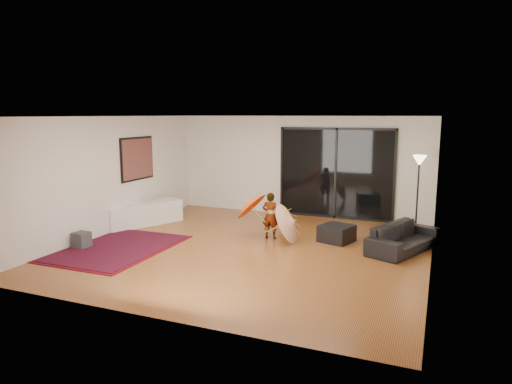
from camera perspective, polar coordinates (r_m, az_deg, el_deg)
The scene contains 17 objects.
floor at distance 9.51m, azimuth -0.77°, elevation -7.07°, with size 7.00×7.00×0.00m, color #A05F2C.
ceiling at distance 9.11m, azimuth -0.81°, elevation 9.42°, with size 7.00×7.00×0.00m, color white.
wall_back at distance 12.48m, azimuth 5.49°, elevation 3.25°, with size 7.00×7.00×0.00m, color silver.
wall_front at distance 6.20m, azimuth -13.53°, elevation -3.57°, with size 7.00×7.00×0.00m, color silver.
wall_left at distance 11.04m, azimuth -17.77°, elevation 1.99°, with size 7.00×7.00×0.00m, color silver.
wall_right at distance 8.50m, azimuth 21.49°, elevation -0.42°, with size 7.00×7.00×0.00m, color silver.
sliding_door at distance 12.22m, azimuth 9.94°, elevation 2.30°, with size 3.06×0.07×2.40m.
painting at distance 11.77m, azimuth -14.60°, elevation 4.06°, with size 0.04×1.28×1.08m.
media_console at distance 11.75m, azimuth -13.85°, elevation -2.70°, with size 0.50×2.00×0.56m, color white.
speaker at distance 10.17m, azimuth -20.96°, elevation -5.64°, with size 0.29×0.29×0.33m, color #424244.
persian_rug at distance 9.93m, azimuth -16.99°, elevation -6.71°, with size 2.02×2.80×0.02m.
sofa at distance 9.76m, azimuth 17.96°, elevation -5.45°, with size 1.86×0.73×0.54m, color black.
ottoman at distance 10.12m, azimuth 10.04°, elevation -5.12°, with size 0.64×0.64×0.36m, color black.
floor_lamp at distance 11.12m, azimuth 19.69°, elevation 2.38°, with size 0.31×0.31×1.82m.
child at distance 10.14m, azimuth 1.82°, elevation -2.96°, with size 0.38×0.25×1.04m, color #999999.
parasol_orange at distance 10.25m, azimuth -1.16°, elevation -1.60°, with size 0.70×0.81×0.87m.
parasol_white at distance 9.82m, azimuth 4.80°, elevation -3.51°, with size 0.57×0.91×0.95m.
Camera 1 is at (3.55, -8.38, 2.75)m, focal length 32.00 mm.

